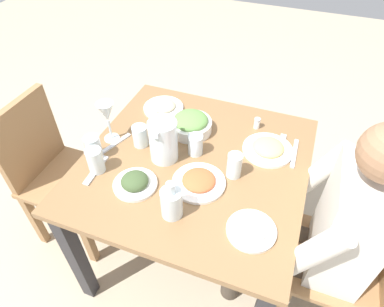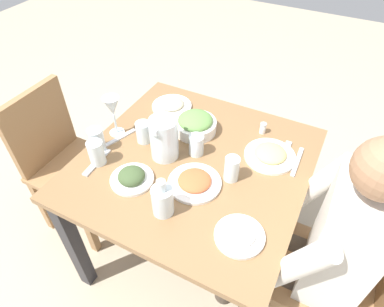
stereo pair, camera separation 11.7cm
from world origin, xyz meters
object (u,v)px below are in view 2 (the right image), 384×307
at_px(plate_rice_curry, 195,182).
at_px(oil_carafe, 163,201).
at_px(salt_shaker, 263,128).
at_px(chair_far, 62,157).
at_px(chair_near, 358,281).
at_px(plate_beans, 172,105).
at_px(plate_dolmas, 132,177).
at_px(salad_bowl, 195,124).
at_px(water_glass_far_left, 196,145).
at_px(water_pitcher, 164,138).
at_px(plate_fries, 270,154).
at_px(water_glass_near_left, 96,153).
at_px(water_glass_near_right, 232,169).
at_px(diner_near, 314,240).
at_px(wine_glass, 112,108).
at_px(water_glass_far_right, 144,132).
at_px(water_glass_center, 97,140).
at_px(dining_table, 194,178).
at_px(plate_yoghurt, 240,235).

distance_m(plate_rice_curry, oil_carafe, 0.18).
bearing_deg(salt_shaker, chair_far, 112.53).
xyz_separation_m(chair_near, salt_shaker, (0.40, 0.56, 0.27)).
xyz_separation_m(plate_beans, plate_dolmas, (-0.51, -0.11, 0.01)).
relative_size(salad_bowl, plate_rice_curry, 0.91).
bearing_deg(water_glass_far_left, water_pitcher, 121.73).
bearing_deg(oil_carafe, water_glass_far_left, 5.54).
distance_m(plate_fries, water_glass_near_left, 0.74).
distance_m(chair_far, plate_dolmas, 0.65).
xyz_separation_m(water_pitcher, plate_rice_curry, (-0.09, -0.19, -0.08)).
distance_m(chair_near, water_glass_far_left, 0.83).
bearing_deg(oil_carafe, water_glass_near_right, -30.80).
height_order(plate_rice_curry, water_glass_near_right, water_glass_near_right).
height_order(diner_near, oil_carafe, diner_near).
height_order(chair_near, wine_glass, wine_glass).
distance_m(water_pitcher, plate_beans, 0.36).
height_order(water_pitcher, plate_rice_curry, water_pitcher).
bearing_deg(diner_near, plate_dolmas, 100.33).
relative_size(water_glass_far_right, wine_glass, 0.50).
relative_size(water_glass_near_right, oil_carafe, 0.67).
bearing_deg(water_glass_center, plate_beans, -17.29).
bearing_deg(water_glass_far_right, salad_bowl, -46.27).
relative_size(water_glass_near_right, wine_glass, 0.56).
distance_m(diner_near, plate_rice_curry, 0.50).
relative_size(water_pitcher, salt_shaker, 3.52).
height_order(water_glass_far_right, oil_carafe, oil_carafe).
bearing_deg(water_glass_far_left, plate_beans, 47.00).
bearing_deg(plate_beans, salad_bowl, -120.31).
bearing_deg(salt_shaker, water_glass_far_left, 141.40).
distance_m(plate_rice_curry, water_glass_far_left, 0.18).
bearing_deg(water_glass_near_left, water_glass_center, 38.20).
xyz_separation_m(chair_far, water_glass_center, (-0.05, -0.35, 0.30)).
bearing_deg(salad_bowl, water_glass_far_left, -151.56).
height_order(dining_table, water_glass_far_left, water_glass_far_left).
xyz_separation_m(salad_bowl, water_glass_near_left, (-0.38, 0.27, 0.01)).
bearing_deg(oil_carafe, dining_table, 3.73).
bearing_deg(chair_far, wine_glass, -76.90).
relative_size(water_pitcher, water_glass_near_left, 1.72).
bearing_deg(water_glass_near_left, oil_carafe, -103.95).
xyz_separation_m(chair_far, diner_near, (-0.00, -1.31, 0.15)).
bearing_deg(plate_beans, plate_yoghurt, -133.43).
relative_size(plate_fries, oil_carafe, 1.34).
xyz_separation_m(plate_dolmas, water_glass_far_right, (0.23, 0.09, 0.03)).
height_order(water_pitcher, salt_shaker, water_pitcher).
bearing_deg(water_glass_center, chair_near, -87.78).
bearing_deg(salt_shaker, chair_near, -125.44).
height_order(plate_rice_curry, plate_dolmas, plate_dolmas).
bearing_deg(plate_yoghurt, salad_bowl, 41.72).
relative_size(chair_near, water_glass_center, 7.85).
bearing_deg(water_glass_near_right, water_pitcher, 90.56).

